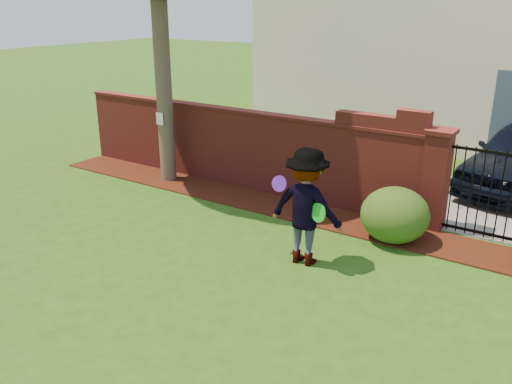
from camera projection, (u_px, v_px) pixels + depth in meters
The scene contains 11 objects.
ground at pixel (193, 280), 8.16m from camera, with size 80.00×80.00×0.01m, color #2A5114.
mulch_bed at pixel (261, 202), 11.26m from camera, with size 11.10×1.08×0.03m, color #351309.
brick_wall at pixel (238, 146), 12.03m from camera, with size 8.70×0.31×2.16m.
pillar_left at pixel (436, 179), 9.71m from camera, with size 0.50×0.50×1.88m.
iron_gate at pixel (500, 196), 9.17m from camera, with size 1.78×0.03×1.60m.
house at pixel (476, 30), 15.95m from camera, with size 12.40×6.40×6.30m.
paper_notice at pixel (160, 119), 12.05m from camera, with size 0.20×0.01×0.28m, color white.
shrub_left at pixel (395, 215), 9.34m from camera, with size 1.19×1.19×0.98m, color #214916.
man at pixel (305, 208), 8.39m from camera, with size 1.23×0.71×1.91m, color gray.
frisbee_purple at pixel (279, 184), 8.35m from camera, with size 0.26×0.26×0.02m, color #681FC6.
frisbee_green at pixel (318, 213), 8.12m from camera, with size 0.30×0.30×0.03m, color green.
Camera 1 is at (4.82, -5.47, 4.02)m, focal length 37.68 mm.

